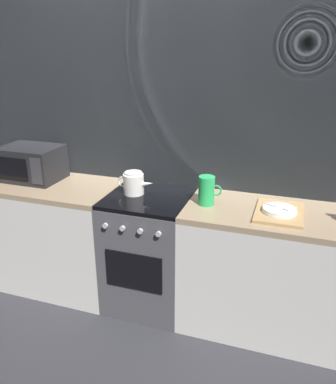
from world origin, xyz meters
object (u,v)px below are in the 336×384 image
(stove_unit, at_px, (149,251))
(dish_pile, at_px, (279,212))
(pitcher, at_px, (207,191))
(microwave, at_px, (32,163))
(kettle, at_px, (134,183))

(stove_unit, xyz_separation_m, dish_pile, (0.92, -0.02, 0.47))
(stove_unit, relative_size, pitcher, 4.50)
(microwave, bearing_deg, dish_pile, -2.32)
(pitcher, relative_size, dish_pile, 0.50)
(kettle, bearing_deg, stove_unit, -6.90)
(kettle, distance_m, dish_pile, 1.04)
(stove_unit, distance_m, microwave, 1.18)
(stove_unit, height_order, pitcher, pitcher)
(stove_unit, bearing_deg, pitcher, -1.68)
(kettle, height_order, dish_pile, kettle)
(stove_unit, distance_m, dish_pile, 1.03)
(kettle, bearing_deg, microwave, 177.50)
(kettle, relative_size, dish_pile, 0.71)
(pitcher, bearing_deg, stove_unit, 178.32)
(microwave, height_order, pitcher, microwave)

